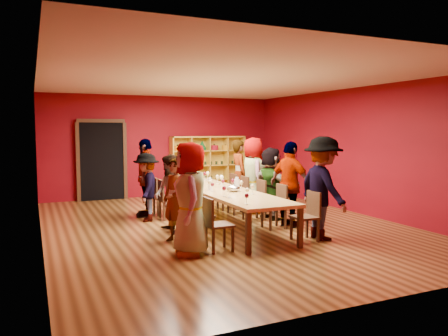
{
  "coord_description": "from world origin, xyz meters",
  "views": [
    {
      "loc": [
        -3.61,
        -8.28,
        1.99
      ],
      "look_at": [
        0.28,
        0.53,
        1.15
      ],
      "focal_mm": 35.0,
      "sensor_mm": 36.0,
      "label": 1
    }
  ],
  "objects_px": {
    "chair_person_left_2": "(184,206)",
    "person_right_3": "(253,175)",
    "chair_person_left_0": "(214,221)",
    "person_right_2": "(271,183)",
    "chair_person_right_3": "(241,193)",
    "chair_person_left_3": "(166,197)",
    "chair_person_left_4": "(160,194)",
    "person_left_2": "(170,194)",
    "person_right_1": "(291,184)",
    "person_left_4": "(146,178)",
    "wine_bottle": "(197,174)",
    "person_right_4": "(239,174)",
    "chair_person_left_1": "(197,213)",
    "person_left_1": "(175,200)",
    "chair_person_right_1": "(277,204)",
    "shelving_unit": "(208,162)",
    "chair_person_right_4": "(229,190)",
    "person_left_3": "(147,187)",
    "tasting_table": "(222,192)",
    "person_right_0": "(323,188)",
    "chair_person_right_0": "(309,213)",
    "person_left_0": "(191,199)",
    "spittoon_bowl": "(234,188)",
    "chair_person_right_2": "(257,198)"
  },
  "relations": [
    {
      "from": "wine_bottle",
      "to": "person_right_4",
      "type": "bearing_deg",
      "value": -20.29
    },
    {
      "from": "chair_person_left_2",
      "to": "chair_person_right_4",
      "type": "distance_m",
      "value": 2.6
    },
    {
      "from": "person_right_1",
      "to": "person_right_4",
      "type": "distance_m",
      "value": 2.33
    },
    {
      "from": "shelving_unit",
      "to": "person_left_1",
      "type": "bearing_deg",
      "value": -117.34
    },
    {
      "from": "chair_person_left_2",
      "to": "spittoon_bowl",
      "type": "height_order",
      "value": "same"
    },
    {
      "from": "chair_person_left_2",
      "to": "person_right_1",
      "type": "xyz_separation_m",
      "value": [
        2.13,
        -0.48,
        0.38
      ]
    },
    {
      "from": "chair_person_left_0",
      "to": "chair_person_right_3",
      "type": "xyz_separation_m",
      "value": [
        1.82,
        2.75,
        0.0
      ]
    },
    {
      "from": "chair_person_left_1",
      "to": "person_right_1",
      "type": "height_order",
      "value": "person_right_1"
    },
    {
      "from": "chair_person_left_4",
      "to": "chair_person_right_3",
      "type": "xyz_separation_m",
      "value": [
        1.82,
        -0.6,
        0.0
      ]
    },
    {
      "from": "chair_person_left_1",
      "to": "person_left_1",
      "type": "bearing_deg",
      "value": 180.0
    },
    {
      "from": "person_right_2",
      "to": "wine_bottle",
      "type": "height_order",
      "value": "person_right_2"
    },
    {
      "from": "shelving_unit",
      "to": "chair_person_left_0",
      "type": "xyz_separation_m",
      "value": [
        -2.31,
        -6.09,
        -0.49
      ]
    },
    {
      "from": "person_left_1",
      "to": "person_right_1",
      "type": "distance_m",
      "value": 2.56
    },
    {
      "from": "chair_person_left_4",
      "to": "person_left_4",
      "type": "height_order",
      "value": "person_left_4"
    },
    {
      "from": "person_left_1",
      "to": "chair_person_left_4",
      "type": "distance_m",
      "value": 2.56
    },
    {
      "from": "shelving_unit",
      "to": "person_right_2",
      "type": "height_order",
      "value": "shelving_unit"
    },
    {
      "from": "shelving_unit",
      "to": "person_left_4",
      "type": "relative_size",
      "value": 1.34
    },
    {
      "from": "chair_person_left_0",
      "to": "person_left_2",
      "type": "distance_m",
      "value": 1.59
    },
    {
      "from": "person_right_2",
      "to": "chair_person_right_3",
      "type": "height_order",
      "value": "person_right_2"
    },
    {
      "from": "person_right_0",
      "to": "chair_person_right_3",
      "type": "distance_m",
      "value": 2.84
    },
    {
      "from": "chair_person_left_1",
      "to": "chair_person_left_4",
      "type": "distance_m",
      "value": 2.51
    },
    {
      "from": "person_right_1",
      "to": "person_right_4",
      "type": "height_order",
      "value": "person_right_1"
    },
    {
      "from": "person_left_2",
      "to": "chair_person_left_3",
      "type": "xyz_separation_m",
      "value": [
        0.29,
        1.28,
        -0.27
      ]
    },
    {
      "from": "person_right_3",
      "to": "chair_person_right_4",
      "type": "bearing_deg",
      "value": 36.27
    },
    {
      "from": "chair_person_right_1",
      "to": "chair_person_right_4",
      "type": "xyz_separation_m",
      "value": [
        0.0,
        2.33,
        0.0
      ]
    },
    {
      "from": "tasting_table",
      "to": "chair_person_left_4",
      "type": "bearing_deg",
      "value": 119.99
    },
    {
      "from": "chair_person_right_1",
      "to": "person_right_1",
      "type": "bearing_deg",
      "value": -0.0
    },
    {
      "from": "chair_person_left_0",
      "to": "person_right_2",
      "type": "xyz_separation_m",
      "value": [
        2.18,
        1.93,
        0.31
      ]
    },
    {
      "from": "shelving_unit",
      "to": "chair_person_right_0",
      "type": "relative_size",
      "value": 2.7
    },
    {
      "from": "chair_person_left_4",
      "to": "chair_person_right_0",
      "type": "relative_size",
      "value": 1.0
    },
    {
      "from": "chair_person_right_4",
      "to": "chair_person_left_2",
      "type": "bearing_deg",
      "value": -134.46
    },
    {
      "from": "person_right_2",
      "to": "person_right_3",
      "type": "height_order",
      "value": "person_right_3"
    },
    {
      "from": "person_left_1",
      "to": "chair_person_left_3",
      "type": "bearing_deg",
      "value": 144.53
    },
    {
      "from": "chair_person_right_0",
      "to": "person_right_4",
      "type": "relative_size",
      "value": 0.51
    },
    {
      "from": "person_left_1",
      "to": "chair_person_right_1",
      "type": "bearing_deg",
      "value": 71.96
    },
    {
      "from": "person_left_4",
      "to": "wine_bottle",
      "type": "bearing_deg",
      "value": 128.64
    },
    {
      "from": "person_left_0",
      "to": "person_left_3",
      "type": "xyz_separation_m",
      "value": [
        -0.02,
        2.82,
        -0.15
      ]
    },
    {
      "from": "chair_person_right_2",
      "to": "person_right_3",
      "type": "relative_size",
      "value": 0.49
    },
    {
      "from": "person_left_0",
      "to": "chair_person_left_1",
      "type": "xyz_separation_m",
      "value": [
        0.41,
        0.84,
        -0.41
      ]
    },
    {
      "from": "person_left_1",
      "to": "chair_person_left_2",
      "type": "bearing_deg",
      "value": 126.01
    },
    {
      "from": "chair_person_left_2",
      "to": "person_right_3",
      "type": "bearing_deg",
      "value": 29.35
    },
    {
      "from": "person_left_4",
      "to": "chair_person_right_1",
      "type": "relative_size",
      "value": 2.02
    },
    {
      "from": "chair_person_left_1",
      "to": "person_left_1",
      "type": "xyz_separation_m",
      "value": [
        -0.41,
        0.0,
        0.25
      ]
    },
    {
      "from": "chair_person_right_1",
      "to": "wine_bottle",
      "type": "distance_m",
      "value": 2.83
    },
    {
      "from": "chair_person_left_4",
      "to": "wine_bottle",
      "type": "xyz_separation_m",
      "value": [
        1.08,
        0.42,
        0.38
      ]
    },
    {
      "from": "person_left_1",
      "to": "chair_person_right_2",
      "type": "relative_size",
      "value": 1.68
    },
    {
      "from": "tasting_table",
      "to": "person_right_0",
      "type": "distance_m",
      "value": 2.19
    },
    {
      "from": "chair_person_right_3",
      "to": "chair_person_right_0",
      "type": "bearing_deg",
      "value": -90.0
    },
    {
      "from": "person_left_3",
      "to": "chair_person_left_4",
      "type": "relative_size",
      "value": 1.68
    },
    {
      "from": "chair_person_left_3",
      "to": "chair_person_left_4",
      "type": "relative_size",
      "value": 1.0
    }
  ]
}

